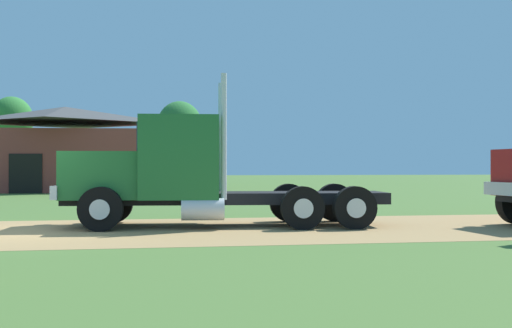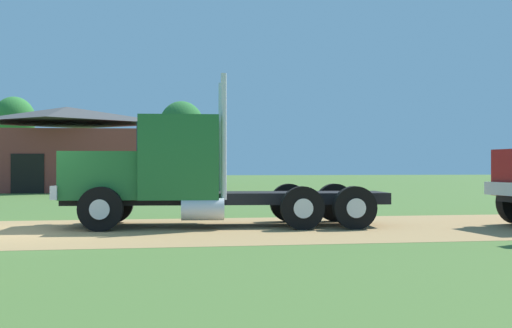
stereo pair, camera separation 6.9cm
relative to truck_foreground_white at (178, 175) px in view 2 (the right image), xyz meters
The scene contains 6 objects.
ground_plane 3.95m from the truck_foreground_white, 164.50° to the right, with size 200.00×200.00×0.00m, color #48692E.
dirt_track 3.95m from the truck_foreground_white, 164.50° to the right, with size 120.00×6.81×0.01m, color #A17E4E.
truck_foreground_white is the anchor object (origin of this frame).
shed_building 26.29m from the truck_foreground_white, 101.67° to the left, with size 10.45×8.81×5.15m.
tree_mid 40.06m from the truck_foreground_white, 105.46° to the left, with size 3.29×3.29×6.98m.
tree_right 36.74m from the truck_foreground_white, 86.31° to the left, with size 3.54×3.54×6.66m.
Camera 2 is at (2.63, -15.81, 1.48)m, focal length 47.26 mm.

